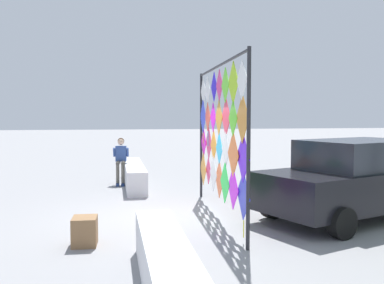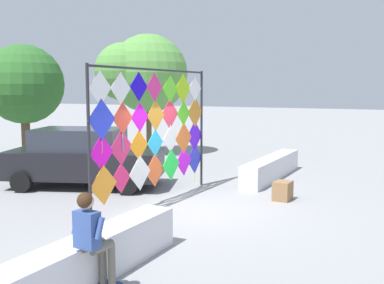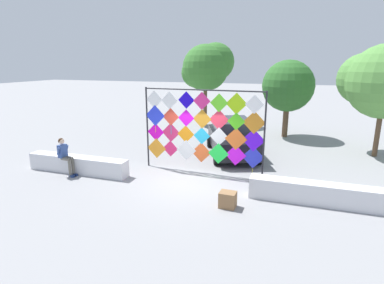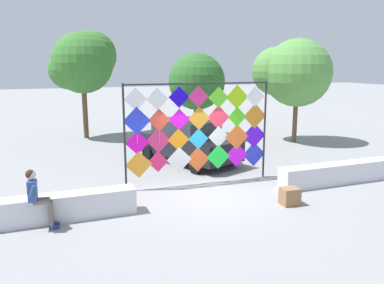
# 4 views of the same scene
# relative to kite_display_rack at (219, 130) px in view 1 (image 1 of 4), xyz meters

# --- Properties ---
(ground) EXTENTS (120.00, 120.00, 0.00)m
(ground) POSITION_rel_kite_display_rack_xyz_m (-0.23, -1.31, -1.99)
(ground) COLOR gray
(plaza_ledge_left) EXTENTS (4.51, 0.59, 0.71)m
(plaza_ledge_left) POSITION_rel_kite_display_rack_xyz_m (-4.93, -1.70, -1.63)
(plaza_ledge_left) COLOR silver
(plaza_ledge_left) RESTS_ON ground
(plaza_ledge_right) EXTENTS (4.51, 0.59, 0.71)m
(plaza_ledge_right) POSITION_rel_kite_display_rack_xyz_m (4.47, -1.70, -1.63)
(plaza_ledge_right) COLOR silver
(plaza_ledge_right) RESTS_ON ground
(kite_display_rack) EXTENTS (5.13, 0.25, 3.49)m
(kite_display_rack) POSITION_rel_kite_display_rack_xyz_m (0.00, 0.00, 0.00)
(kite_display_rack) COLOR #232328
(kite_display_rack) RESTS_ON ground
(seated_vendor) EXTENTS (0.71, 0.54, 1.55)m
(seated_vendor) POSITION_rel_kite_display_rack_xyz_m (-5.17, -2.13, -1.07)
(seated_vendor) COLOR #666056
(seated_vendor) RESTS_ON ground
(parked_car) EXTENTS (3.46, 4.96, 1.77)m
(parked_car) POSITION_rel_kite_display_rack_xyz_m (0.64, 3.00, -1.09)
(parked_car) COLOR black
(parked_car) RESTS_ON ground
(cardboard_box_large) EXTENTS (0.53, 0.45, 0.51)m
(cardboard_box_large) POSITION_rel_kite_display_rack_xyz_m (1.69, -2.88, -1.73)
(cardboard_box_large) COLOR olive
(cardboard_box_large) RESTS_ON ground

